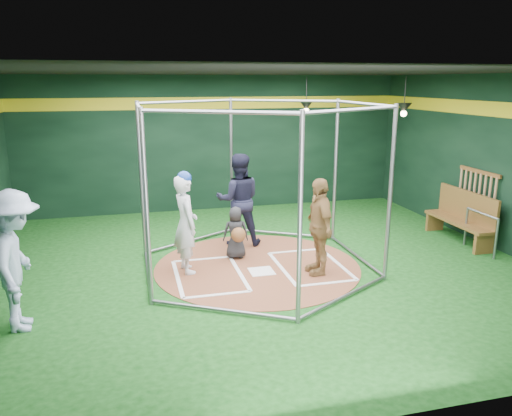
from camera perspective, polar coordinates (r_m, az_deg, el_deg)
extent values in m
cube|color=#0C380D|center=(9.35, 0.15, -6.75)|extent=(10.00, 9.00, 0.02)
cube|color=black|center=(8.73, 0.17, 15.29)|extent=(10.00, 9.00, 0.02)
cube|color=black|center=(13.23, -4.78, 7.33)|extent=(10.00, 0.10, 3.50)
cube|color=black|center=(4.79, 13.88, -5.69)|extent=(10.00, 0.10, 3.50)
cube|color=black|center=(11.21, 25.83, 4.68)|extent=(0.10, 9.00, 3.50)
cube|color=gold|center=(13.11, -4.86, 11.87)|extent=(10.00, 0.01, 0.30)
cube|color=gold|center=(11.09, 26.31, 10.02)|extent=(0.01, 9.00, 0.30)
cylinder|color=brown|center=(9.35, 0.15, -6.66)|extent=(3.80, 3.80, 0.01)
cube|color=white|center=(9.07, 0.63, -7.25)|extent=(0.43, 0.43, 0.01)
cube|color=white|center=(9.72, -6.20, -5.83)|extent=(1.10, 0.07, 0.01)
cube|color=white|center=(8.16, -4.43, -9.85)|extent=(1.10, 0.07, 0.01)
cube|color=white|center=(8.88, -8.94, -7.94)|extent=(0.07, 1.70, 0.01)
cube|color=white|center=(9.03, -1.92, -7.37)|extent=(0.07, 1.70, 0.01)
cube|color=white|center=(10.14, 4.52, -4.92)|extent=(1.10, 0.07, 0.01)
cube|color=white|center=(8.66, 8.18, -8.49)|extent=(1.10, 0.07, 0.01)
cube|color=white|center=(9.22, 2.97, -6.91)|extent=(0.07, 1.70, 0.01)
cube|color=white|center=(9.59, 9.30, -6.23)|extent=(0.07, 1.70, 0.01)
cylinder|color=gray|center=(10.63, 9.05, 4.11)|extent=(0.07, 0.07, 3.00)
cylinder|color=gray|center=(11.12, -2.83, 4.72)|extent=(0.07, 0.07, 3.00)
cylinder|color=gray|center=(9.77, -12.97, 3.03)|extent=(0.07, 0.07, 3.00)
cylinder|color=gray|center=(7.53, -12.41, -0.27)|extent=(0.07, 0.07, 3.00)
cylinder|color=gray|center=(6.78, 5.05, -1.60)|extent=(0.07, 0.07, 3.00)
cylinder|color=gray|center=(8.61, 15.08, 1.40)|extent=(0.07, 0.07, 3.00)
cylinder|color=gray|center=(10.66, 3.08, 12.15)|extent=(2.02, 1.20, 0.06)
cylinder|color=gray|center=(11.16, 2.88, -2.90)|extent=(2.02, 1.20, 0.06)
cylinder|color=gray|center=(10.25, -7.85, 11.95)|extent=(2.02, 1.20, 0.06)
cylinder|color=gray|center=(10.76, -7.32, -3.67)|extent=(2.02, 1.20, 0.06)
cylinder|color=gray|center=(8.46, -13.27, 11.22)|extent=(0.06, 2.30, 0.06)
cylinder|color=gray|center=(9.07, -12.22, -7.37)|extent=(0.06, 2.30, 0.06)
cylinder|color=gray|center=(6.84, -4.37, 10.90)|extent=(2.02, 1.20, 0.06)
cylinder|color=gray|center=(7.58, -3.94, -11.54)|extent=(2.02, 1.20, 0.06)
cylinder|color=gray|center=(7.45, 11.18, 10.95)|extent=(2.02, 1.20, 0.06)
cylinder|color=gray|center=(8.14, 10.19, -9.86)|extent=(2.02, 1.20, 0.06)
cylinder|color=gray|center=(9.43, 12.21, 11.56)|extent=(0.06, 2.30, 0.06)
cylinder|color=gray|center=(9.99, 11.33, -5.28)|extent=(0.06, 2.30, 0.06)
cube|color=brown|center=(11.51, 24.21, 3.81)|extent=(0.05, 1.25, 0.08)
cube|color=brown|center=(11.69, 23.76, -0.53)|extent=(0.05, 1.25, 0.08)
cylinder|color=tan|center=(11.17, 25.62, 1.00)|extent=(0.06, 0.06, 0.85)
cylinder|color=tan|center=(11.28, 25.12, 1.18)|extent=(0.06, 0.06, 0.85)
cylinder|color=tan|center=(11.40, 24.62, 1.36)|extent=(0.06, 0.06, 0.85)
cylinder|color=tan|center=(11.52, 24.14, 1.53)|extent=(0.06, 0.06, 0.85)
cylinder|color=tan|center=(11.64, 23.67, 1.70)|extent=(0.06, 0.06, 0.85)
cylinder|color=tan|center=(11.76, 23.21, 1.87)|extent=(0.06, 0.06, 0.85)
cylinder|color=tan|center=(11.88, 22.75, 2.03)|extent=(0.06, 0.06, 0.85)
cylinder|color=tan|center=(12.01, 22.31, 2.19)|extent=(0.06, 0.06, 0.85)
cone|color=black|center=(12.83, 5.76, 11.57)|extent=(0.34, 0.34, 0.22)
sphere|color=#FFD899|center=(12.84, 5.74, 10.99)|extent=(0.14, 0.14, 0.14)
cylinder|color=black|center=(12.82, 5.80, 13.14)|extent=(0.02, 0.02, 0.70)
cone|color=black|center=(12.16, 16.56, 10.91)|extent=(0.34, 0.34, 0.22)
sphere|color=#FFD899|center=(12.16, 16.51, 10.30)|extent=(0.14, 0.14, 0.14)
cylinder|color=black|center=(12.14, 16.68, 12.56)|extent=(0.02, 0.02, 0.70)
imported|color=silver|center=(8.91, -8.04, -1.84)|extent=(0.53, 0.71, 1.77)
sphere|color=navy|center=(8.72, -8.23, 3.36)|extent=(0.26, 0.26, 0.26)
imported|color=tan|center=(8.84, 7.21, -2.08)|extent=(0.45, 1.02, 1.73)
imported|color=black|center=(9.62, -2.34, -2.83)|extent=(0.54, 0.39, 1.01)
sphere|color=brown|center=(9.38, -2.02, -3.08)|extent=(0.28, 0.28, 0.28)
imported|color=black|center=(10.30, -2.01, 0.95)|extent=(1.04, 0.86, 1.92)
imported|color=#A4B9D9|center=(7.54, -25.73, -5.48)|extent=(0.81, 1.32, 1.97)
cube|color=brown|center=(11.50, 22.14, -1.44)|extent=(0.44, 1.87, 0.06)
cube|color=brown|center=(11.52, 23.00, 0.27)|extent=(0.06, 1.87, 0.62)
cube|color=brown|center=(10.94, 24.58, -3.73)|extent=(0.42, 0.08, 0.42)
cube|color=brown|center=(12.21, 19.75, -1.46)|extent=(0.42, 0.08, 0.42)
cylinder|color=gray|center=(10.64, 25.76, -3.21)|extent=(0.05, 0.05, 0.81)
cylinder|color=gray|center=(11.31, 22.87, -1.92)|extent=(0.05, 0.05, 0.81)
cylinder|color=gray|center=(10.88, 24.48, -0.59)|extent=(0.05, 0.90, 0.05)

